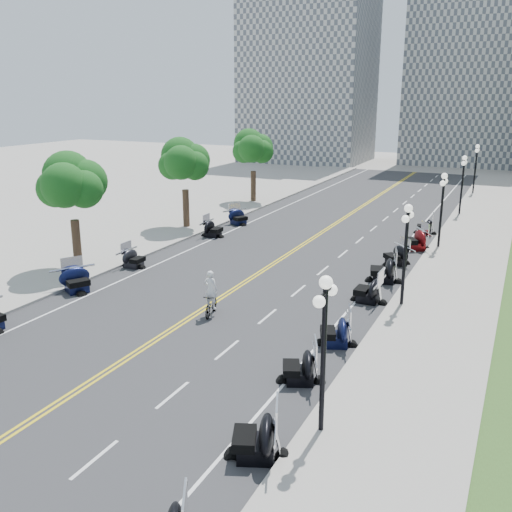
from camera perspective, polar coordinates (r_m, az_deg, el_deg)
The scene contains 49 objects.
ground at distance 28.22m, azimuth -4.81°, elevation -5.01°, with size 160.00×160.00×0.00m, color gray.
road at distance 36.75m, azimuth 3.01°, elevation 0.03°, with size 16.00×90.00×0.01m, color #333335.
centerline_yellow_a at distance 36.79m, azimuth 2.84°, elevation 0.06°, with size 0.12×90.00×0.00m, color yellow.
centerline_yellow_b at distance 36.70m, azimuth 3.18°, elevation 0.02°, with size 0.12×90.00×0.00m, color yellow.
edge_line_north at distance 34.93m, azimuth 12.76°, elevation -1.19°, with size 0.12×90.00×0.00m, color white.
edge_line_south at distance 39.53m, azimuth -5.60°, elevation 1.13°, with size 0.12×90.00×0.00m, color white.
lane_dash_3 at distance 17.87m, azimuth -15.81°, elevation -18.96°, with size 0.12×2.00×0.00m, color white.
lane_dash_4 at distance 20.52m, azimuth -8.33°, elevation -13.57°, with size 0.12×2.00×0.00m, color white.
lane_dash_5 at distance 23.55m, azimuth -2.90°, elevation -9.34°, with size 0.12×2.00×0.00m, color white.
lane_dash_6 at distance 26.84m, azimuth 1.15°, elevation -6.05°, with size 0.12×2.00×0.00m, color white.
lane_dash_7 at distance 30.30m, azimuth 4.26°, elevation -3.48°, with size 0.12×2.00×0.00m, color white.
lane_dash_8 at distance 33.88m, azimuth 6.72°, elevation -1.43°, with size 0.12×2.00×0.00m, color white.
lane_dash_9 at distance 37.55m, azimuth 8.70°, elevation 0.22°, with size 0.12×2.00×0.00m, color white.
lane_dash_10 at distance 41.27m, azimuth 10.32°, elevation 1.58°, with size 0.12×2.00×0.00m, color white.
lane_dash_11 at distance 45.05m, azimuth 11.67°, elevation 2.71°, with size 0.12×2.00×0.00m, color white.
lane_dash_12 at distance 48.86m, azimuth 12.82°, elevation 3.66°, with size 0.12×2.00×0.00m, color white.
lane_dash_13 at distance 52.69m, azimuth 13.80°, elevation 4.48°, with size 0.12×2.00×0.00m, color white.
lane_dash_14 at distance 56.55m, azimuth 14.65°, elevation 5.18°, with size 0.12×2.00×0.00m, color white.
lane_dash_15 at distance 60.43m, azimuth 15.39°, elevation 5.79°, with size 0.12×2.00×0.00m, color white.
lane_dash_16 at distance 64.33m, azimuth 16.05°, elevation 6.33°, with size 0.12×2.00×0.00m, color white.
lane_dash_17 at distance 68.23m, azimuth 16.63°, elevation 6.80°, with size 0.12×2.00×0.00m, color white.
lane_dash_18 at distance 72.15m, azimuth 17.14°, elevation 7.23°, with size 0.12×2.00×0.00m, color white.
lane_dash_19 at distance 76.07m, azimuth 17.61°, elevation 7.60°, with size 0.12×2.00×0.00m, color white.
sidewalk_north at distance 34.33m, azimuth 19.44°, elevation -1.92°, with size 5.00×90.00×0.15m, color #9E9991.
sidewalk_south at distance 41.71m, azimuth -10.45°, elevation 1.82°, with size 5.00×90.00×0.15m, color #9E9991.
distant_block_a at distance 90.39m, azimuth 5.29°, elevation 17.73°, with size 18.00×14.00×26.00m, color gray.
distant_block_b at distance 91.33m, azimuth 20.49°, elevation 18.09°, with size 16.00×12.00×30.00m, color gray.
street_lamp_1 at distance 17.18m, azimuth 6.75°, elevation -9.93°, with size 0.50×1.20×4.90m, color black, non-canonical shape.
street_lamp_2 at distance 28.15m, azimuth 14.67°, elevation 0.03°, with size 0.50×1.20×4.90m, color black, non-canonical shape.
street_lamp_3 at distance 39.72m, azimuth 18.05°, elevation 4.32°, with size 0.50×1.20×4.90m, color black, non-canonical shape.
street_lamp_4 at distance 51.48m, azimuth 19.90°, elevation 6.66°, with size 0.50×1.20×4.90m, color black, non-canonical shape.
street_lamp_5 at distance 63.34m, azimuth 21.08°, elevation 8.12°, with size 0.50×1.20×4.90m, color black, non-canonical shape.
tree_2 at distance 34.43m, azimuth -17.93°, elevation 6.29°, with size 4.80×4.80×9.20m, color #235619, non-canonical shape.
tree_3 at distance 43.85m, azimuth -7.15°, elevation 8.86°, with size 4.80×4.80×9.20m, color #235619, non-canonical shape.
tree_4 at distance 54.29m, azimuth -0.27°, elevation 10.32°, with size 4.80×4.80×9.20m, color #235619, non-canonical shape.
motorcycle_n_3 at distance 16.98m, azimuth -0.02°, elevation -17.43°, with size 2.07×2.07×1.45m, color black, non-canonical shape.
motorcycle_n_4 at distance 20.91m, azimuth 4.40°, elevation -10.81°, with size 1.91×1.91×1.34m, color black, non-canonical shape.
motorcycle_n_5 at distance 23.91m, azimuth 7.95°, elevation -7.34°, with size 1.93×1.93×1.35m, color black, non-canonical shape.
motorcycle_n_6 at distance 28.99m, azimuth 11.18°, elevation -3.22°, with size 2.00×2.00×1.40m, color black, non-canonical shape.
motorcycle_n_7 at distance 32.19m, azimuth 12.63°, elevation -1.24°, with size 2.20×2.20×1.54m, color black, non-canonical shape.
motorcycle_n_8 at distance 35.56m, azimuth 13.87°, elevation 0.17°, with size 1.95×1.95×1.36m, color black, non-canonical shape.
motorcycle_n_9 at distance 39.38m, azimuth 15.63°, elevation 1.68°, with size 2.18×2.18×1.53m, color #590A0C, non-canonical shape.
motorcycle_n_10 at distance 44.20m, azimuth 16.55°, elevation 2.95°, with size 1.80×1.80×1.26m, color black, non-canonical shape.
motorcycle_s_5 at distance 31.32m, azimuth -17.54°, elevation -2.18°, with size 2.06×2.06×1.44m, color black, non-canonical shape.
motorcycle_s_6 at distance 34.89m, azimuth -12.15°, elevation -0.14°, with size 1.76×1.76×1.23m, color black, non-canonical shape.
motorcycle_s_8 at distance 41.56m, azimuth -4.33°, elevation 2.82°, with size 1.89×1.89×1.33m, color black, non-canonical shape.
motorcycle_s_9 at distance 45.44m, azimuth -1.78°, elevation 4.00°, with size 1.92×1.92×1.35m, color black, non-canonical shape.
bicycle at distance 26.88m, azimuth -4.51°, elevation -4.85°, with size 0.51×1.82×1.09m, color #A51414.
cyclist_rider at distance 26.39m, azimuth -4.58°, elevation -1.85°, with size 0.68×0.44×1.86m, color white.
Camera 1 is at (13.38, -22.72, 10.06)m, focal length 40.00 mm.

